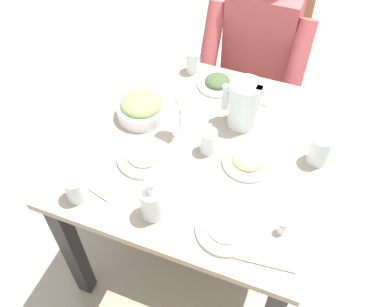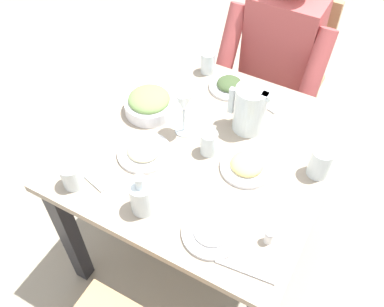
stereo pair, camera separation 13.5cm
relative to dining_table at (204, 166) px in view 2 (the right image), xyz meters
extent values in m
plane|color=#9E937F|center=(0.00, 0.00, -0.60)|extent=(8.00, 8.00, 0.00)
cube|color=gray|center=(0.00, 0.00, 0.10)|extent=(0.92, 0.92, 0.03)
cube|color=#232328|center=(-0.40, -0.40, -0.26)|extent=(0.06, 0.06, 0.69)
cube|color=#232328|center=(0.40, -0.40, -0.26)|extent=(0.06, 0.06, 0.69)
cube|color=#232328|center=(0.40, 0.40, -0.26)|extent=(0.06, 0.06, 0.69)
cube|color=tan|center=(-0.19, -0.91, -0.38)|extent=(0.04, 0.04, 0.44)
cube|color=tan|center=(0.15, -0.91, -0.38)|extent=(0.04, 0.04, 0.44)
cube|color=tan|center=(-0.19, -0.57, -0.38)|extent=(0.04, 0.04, 0.44)
cube|color=tan|center=(0.15, -0.57, -0.38)|extent=(0.04, 0.04, 0.44)
cube|color=tan|center=(-0.02, -0.74, -0.14)|extent=(0.40, 0.40, 0.03)
cube|color=tan|center=(-0.02, -0.92, 0.08)|extent=(0.38, 0.04, 0.42)
cube|color=#B24C4C|center=(-0.02, -0.71, 0.12)|extent=(0.32, 0.20, 0.50)
cylinder|color=#665B4C|center=(-0.11, -0.52, -0.16)|extent=(0.11, 0.38, 0.11)
cylinder|color=#665B4C|center=(-0.11, -0.33, -0.37)|extent=(0.10, 0.10, 0.47)
cylinder|color=#B24C4C|center=(-0.22, -0.57, 0.14)|extent=(0.08, 0.23, 0.37)
cylinder|color=#665B4C|center=(0.06, -0.52, -0.16)|extent=(0.11, 0.38, 0.11)
cylinder|color=#665B4C|center=(0.06, -0.33, -0.37)|extent=(0.10, 0.10, 0.47)
cylinder|color=#B24C4C|center=(0.18, -0.57, 0.14)|extent=(0.08, 0.23, 0.37)
cylinder|color=silver|center=(-0.10, -0.17, 0.21)|extent=(0.12, 0.12, 0.19)
cube|color=silver|center=(-0.02, -0.17, 0.22)|extent=(0.02, 0.02, 0.11)
cube|color=silver|center=(-0.15, -0.17, 0.29)|extent=(0.04, 0.03, 0.02)
cylinder|color=white|center=(0.28, -0.06, 0.14)|extent=(0.20, 0.20, 0.05)
ellipsoid|color=#759951|center=(0.28, -0.06, 0.18)|extent=(0.16, 0.16, 0.06)
cylinder|color=white|center=(0.06, -0.34, 0.12)|extent=(0.17, 0.17, 0.01)
ellipsoid|color=#3D512D|center=(0.06, -0.34, 0.14)|extent=(0.11, 0.11, 0.04)
cylinder|color=white|center=(-0.19, 0.31, 0.12)|extent=(0.19, 0.19, 0.01)
ellipsoid|color=white|center=(-0.19, 0.31, 0.14)|extent=(0.12, 0.12, 0.03)
cylinder|color=white|center=(-0.18, 0.02, 0.12)|extent=(0.19, 0.19, 0.01)
ellipsoid|color=#E0C670|center=(-0.18, 0.02, 0.14)|extent=(0.12, 0.12, 0.05)
cylinder|color=white|center=(0.18, 0.14, 0.12)|extent=(0.20, 0.20, 0.01)
ellipsoid|color=#B7AD89|center=(0.18, 0.14, 0.14)|extent=(0.12, 0.12, 0.03)
cylinder|color=silver|center=(0.31, 0.37, 0.16)|extent=(0.07, 0.07, 0.09)
cylinder|color=silver|center=(-0.40, -0.08, 0.17)|extent=(0.08, 0.08, 0.11)
cylinder|color=silver|center=(0.19, -0.39, 0.16)|extent=(0.06, 0.06, 0.10)
cylinder|color=silver|center=(-0.02, 0.02, 0.16)|extent=(0.06, 0.06, 0.09)
cylinder|color=silver|center=(0.11, -0.03, 0.12)|extent=(0.07, 0.07, 0.01)
cylinder|color=silver|center=(0.11, -0.03, 0.17)|extent=(0.01, 0.01, 0.10)
cone|color=silver|center=(0.11, -0.03, 0.27)|extent=(0.08, 0.08, 0.09)
cylinder|color=silver|center=(0.05, 0.34, 0.18)|extent=(0.08, 0.08, 0.12)
cylinder|color=gold|center=(0.05, 0.34, 0.15)|extent=(0.07, 0.07, 0.07)
cylinder|color=silver|center=(0.05, 0.34, 0.26)|extent=(0.03, 0.03, 0.04)
cylinder|color=white|center=(-0.35, 0.25, 0.14)|extent=(0.03, 0.03, 0.04)
cylinder|color=#B2B2B7|center=(-0.35, 0.25, 0.17)|extent=(0.03, 0.03, 0.01)
cube|color=silver|center=(-0.08, -0.32, 0.12)|extent=(0.17, 0.08, 0.01)
cube|color=silver|center=(-0.33, 0.38, 0.12)|extent=(0.19, 0.04, 0.01)
cube|color=silver|center=(0.04, -0.37, 0.12)|extent=(0.17, 0.05, 0.01)
cube|color=silver|center=(0.30, 0.32, 0.12)|extent=(0.18, 0.06, 0.01)
camera|label=1|loc=(-0.34, 1.00, 1.30)|focal=40.14mm
camera|label=2|loc=(-0.47, 0.94, 1.30)|focal=40.14mm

